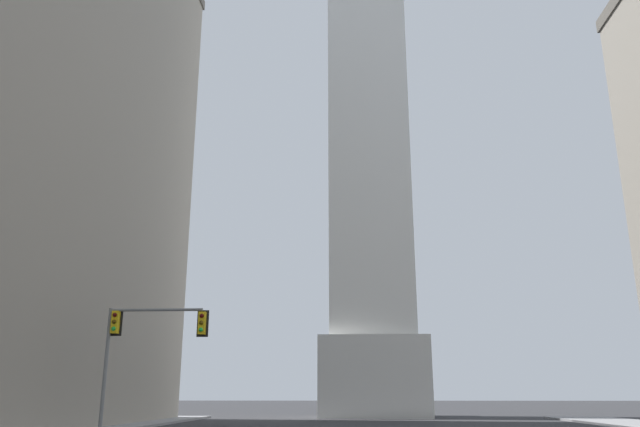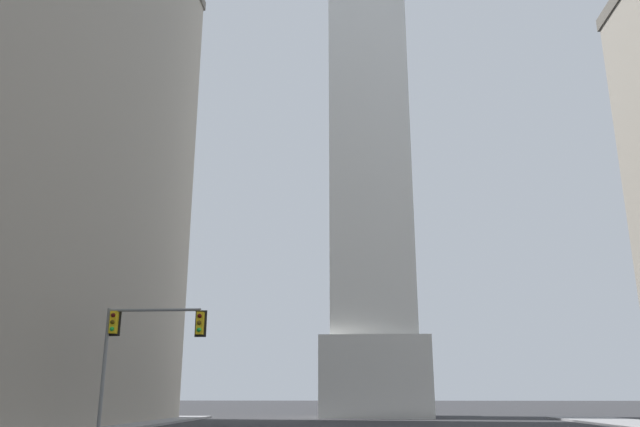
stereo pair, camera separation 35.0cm
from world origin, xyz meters
The scene contains 2 objects.
obelisk centered at (0.00, 55.81, 31.40)m, with size 9.35×9.35×66.00m.
traffic_light_mid_left centered at (-12.19, 29.55, 4.63)m, with size 5.16×0.50×6.07m.
Camera 2 is at (-1.32, -1.23, 1.91)m, focal length 35.00 mm.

